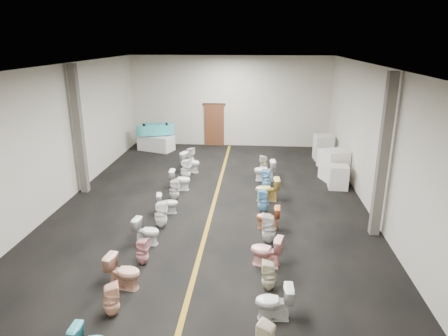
{
  "coord_description": "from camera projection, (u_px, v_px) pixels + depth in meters",
  "views": [
    {
      "loc": [
        1.37,
        -12.02,
        5.27
      ],
      "look_at": [
        0.28,
        1.0,
        1.02
      ],
      "focal_mm": 32.0,
      "sensor_mm": 36.0,
      "label": 1
    }
  ],
  "objects": [
    {
      "name": "floor",
      "position": [
        213.0,
        207.0,
        13.13
      ],
      "size": [
        16.0,
        16.0,
        0.0
      ],
      "primitive_type": "plane",
      "color": "black",
      "rests_on": "ground"
    },
    {
      "name": "ceiling",
      "position": [
        212.0,
        66.0,
        11.74
      ],
      "size": [
        16.0,
        16.0,
        0.0
      ],
      "primitive_type": "plane",
      "rotation": [
        3.14,
        0.0,
        0.0
      ],
      "color": "black",
      "rests_on": "ground"
    },
    {
      "name": "wall_back",
      "position": [
        230.0,
        102.0,
        20.02
      ],
      "size": [
        10.0,
        0.0,
        10.0
      ],
      "primitive_type": "plane",
      "rotation": [
        1.57,
        0.0,
        0.0
      ],
      "color": "#BEB7A2",
      "rests_on": "ground"
    },
    {
      "name": "wall_front",
      "position": [
        140.0,
        299.0,
        4.85
      ],
      "size": [
        10.0,
        0.0,
        10.0
      ],
      "primitive_type": "plane",
      "rotation": [
        -1.57,
        0.0,
        0.0
      ],
      "color": "#BEB7A2",
      "rests_on": "ground"
    },
    {
      "name": "wall_left",
      "position": [
        58.0,
        137.0,
        12.83
      ],
      "size": [
        0.0,
        16.0,
        16.0
      ],
      "primitive_type": "plane",
      "rotation": [
        1.57,
        0.0,
        1.57
      ],
      "color": "#BEB7A2",
      "rests_on": "ground"
    },
    {
      "name": "wall_right",
      "position": [
        377.0,
        144.0,
        12.04
      ],
      "size": [
        0.0,
        16.0,
        16.0
      ],
      "primitive_type": "plane",
      "rotation": [
        1.57,
        0.0,
        -1.57
      ],
      "color": "#BEB7A2",
      "rests_on": "ground"
    },
    {
      "name": "aisle_stripe",
      "position": [
        213.0,
        206.0,
        13.13
      ],
      "size": [
        0.12,
        15.6,
        0.01
      ],
      "primitive_type": "cube",
      "color": "#886513",
      "rests_on": "floor"
    },
    {
      "name": "back_door",
      "position": [
        214.0,
        125.0,
        20.39
      ],
      "size": [
        1.0,
        0.1,
        2.1
      ],
      "primitive_type": "cube",
      "color": "#562D19",
      "rests_on": "floor"
    },
    {
      "name": "door_frame",
      "position": [
        214.0,
        104.0,
        20.07
      ],
      "size": [
        1.15,
        0.08,
        0.1
      ],
      "primitive_type": "cube",
      "color": "#331C11",
      "rests_on": "back_door"
    },
    {
      "name": "column_left",
      "position": [
        79.0,
        130.0,
        13.76
      ],
      "size": [
        0.25,
        0.25,
        4.5
      ],
      "primitive_type": "cube",
      "color": "#59544C",
      "rests_on": "floor"
    },
    {
      "name": "column_right",
      "position": [
        383.0,
        157.0,
        10.64
      ],
      "size": [
        0.25,
        0.25,
        4.5
      ],
      "primitive_type": "cube",
      "color": "#59544C",
      "rests_on": "floor"
    },
    {
      "name": "display_table",
      "position": [
        156.0,
        143.0,
        19.65
      ],
      "size": [
        1.87,
        1.37,
        0.75
      ],
      "primitive_type": "cube",
      "rotation": [
        0.0,
        0.0,
        -0.35
      ],
      "color": "silver",
      "rests_on": "floor"
    },
    {
      "name": "bathtub",
      "position": [
        155.0,
        129.0,
        19.44
      ],
      "size": [
        1.8,
        1.03,
        0.55
      ],
      "rotation": [
        0.0,
        0.0,
        0.31
      ],
      "color": "#43BFC2",
      "rests_on": "display_table"
    },
    {
      "name": "appliance_crate_a",
      "position": [
        338.0,
        177.0,
        14.63
      ],
      "size": [
        0.71,
        0.71,
        0.87
      ],
      "primitive_type": "cube",
      "rotation": [
        0.0,
        0.0,
        -0.06
      ],
      "color": "silver",
      "rests_on": "floor"
    },
    {
      "name": "appliance_crate_b",
      "position": [
        334.0,
        165.0,
        15.44
      ],
      "size": [
        1.11,
        1.11,
        1.19
      ],
      "primitive_type": "cube",
      "rotation": [
        0.0,
        0.0,
        0.34
      ],
      "color": "silver",
      "rests_on": "floor"
    },
    {
      "name": "appliance_crate_c",
      "position": [
        327.0,
        159.0,
        17.02
      ],
      "size": [
        0.82,
        0.82,
        0.77
      ],
      "primitive_type": "cube",
      "rotation": [
        0.0,
        0.0,
        0.24
      ],
      "color": "silver",
      "rests_on": "floor"
    },
    {
      "name": "appliance_crate_d",
      "position": [
        323.0,
        147.0,
        18.1
      ],
      "size": [
        0.84,
        0.84,
        1.12
      ],
      "primitive_type": "cube",
      "rotation": [
        0.0,
        0.0,
        0.07
      ],
      "color": "beige",
      "rests_on": "floor"
    },
    {
      "name": "toilet_left_1",
      "position": [
        111.0,
        300.0,
        7.87
      ],
      "size": [
        0.42,
        0.42,
        0.72
      ],
      "primitive_type": "imported",
      "rotation": [
        0.0,
        0.0,
        1.94
      ],
      "color": "#EFB594",
      "rests_on": "floor"
    },
    {
      "name": "toilet_left_2",
      "position": [
        124.0,
        272.0,
        8.76
      ],
      "size": [
        0.82,
        0.54,
        0.78
      ],
      "primitive_type": "imported",
      "rotation": [
        0.0,
        0.0,
        1.43
      ],
      "color": "#DAA084",
      "rests_on": "floor"
    },
    {
      "name": "toilet_left_3",
      "position": [
        142.0,
        252.0,
        9.68
      ],
      "size": [
        0.37,
        0.36,
        0.69
      ],
      "primitive_type": "imported",
      "rotation": [
        0.0,
        0.0,
        1.38
      ],
      "color": "pink",
      "rests_on": "floor"
    },
    {
      "name": "toilet_left_4",
      "position": [
        147.0,
        231.0,
        10.67
      ],
      "size": [
        0.75,
        0.5,
        0.72
      ],
      "primitive_type": "imported",
      "rotation": [
        0.0,
        0.0,
        1.42
      ],
      "color": "silver",
      "rests_on": "floor"
    },
    {
      "name": "toilet_left_5",
      "position": [
        161.0,
        214.0,
        11.58
      ],
      "size": [
        0.41,
        0.4,
        0.82
      ],
      "primitive_type": "imported",
      "rotation": [
        0.0,
        0.0,
        1.67
      ],
      "color": "white",
      "rests_on": "floor"
    },
    {
      "name": "toilet_left_6",
      "position": [
        167.0,
        203.0,
        12.55
      ],
      "size": [
        0.72,
        0.5,
        0.67
      ],
      "primitive_type": "imported",
      "rotation": [
        0.0,
        0.0,
        1.78
      ],
      "color": "silver",
      "rests_on": "floor"
    },
    {
      "name": "toilet_left_7",
      "position": [
        174.0,
        190.0,
        13.55
      ],
      "size": [
        0.36,
        0.36,
        0.75
      ],
      "primitive_type": "imported",
      "rotation": [
        0.0,
        0.0,
        1.63
      ],
      "color": "silver",
      "rests_on": "floor"
    },
    {
      "name": "toilet_left_8",
      "position": [
        180.0,
        180.0,
        14.49
      ],
      "size": [
        0.76,
        0.44,
        0.76
      ],
      "primitive_type": "imported",
      "rotation": [
        0.0,
        0.0,
        1.6
      ],
      "color": "white",
      "rests_on": "floor"
    },
    {
      "name": "toilet_left_9",
      "position": [
        186.0,
        170.0,
        15.47
      ],
      "size": [
        0.49,
        0.49,
        0.86
      ],
      "primitive_type": "imported",
      "rotation": [
        0.0,
        0.0,
        1.26
      ],
      "color": "white",
      "rests_on": "floor"
    },
    {
      "name": "toilet_left_10",
      "position": [
        191.0,
        162.0,
        16.44
      ],
      "size": [
        0.9,
        0.69,
        0.81
      ],
      "primitive_type": "imported",
      "rotation": [
        0.0,
        0.0,
        1.23
      ],
      "color": "white",
      "rests_on": "floor"
    },
    {
      "name": "toilet_left_11",
      "position": [
        190.0,
        156.0,
        17.36
      ],
      "size": [
        0.45,
        0.44,
        0.78
      ],
      "primitive_type": "imported",
      "rotation": [
        0.0,
        0.0,
        1.27
      ],
      "color": "white",
      "rests_on": "floor"
    },
    {
      "name": "toilet_right_1",
      "position": [
        274.0,
        302.0,
        7.78
      ],
      "size": [
        0.74,
        0.44,
        0.75
      ],
      "primitive_type": "imported",
      "rotation": [
        0.0,
        0.0,
        -1.54
      ],
      "color": "silver",
      "rests_on": "floor"
    },
    {
      "name": "toilet_right_2",
      "position": [
        269.0,
        276.0,
        8.69
      ],
      "size": [
        0.32,
        0.32,
        0.7
      ],
      "primitive_type": "imported",
      "rotation": [
        0.0,
        0.0,
        -1.57
      ],
      "color": "beige",
      "rests_on": "floor"
    },
    {
      "name": "toilet_right_3",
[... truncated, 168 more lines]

